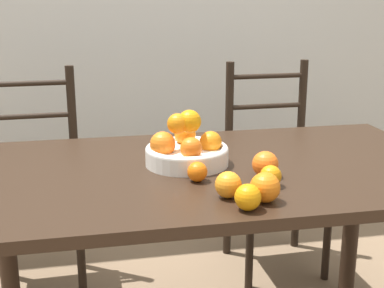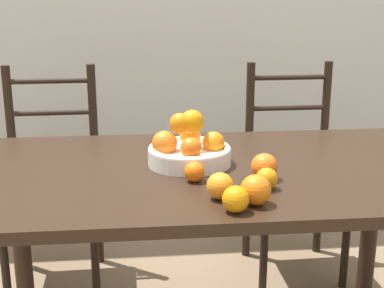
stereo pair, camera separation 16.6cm
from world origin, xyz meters
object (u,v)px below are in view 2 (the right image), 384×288
(chair_left, at_px, (52,183))
(chair_right, at_px, (293,175))
(orange_loose_4, at_px, (256,190))
(orange_loose_5, at_px, (236,199))
(fruit_bowl, at_px, (189,149))
(orange_loose_2, at_px, (267,179))
(orange_loose_3, at_px, (264,166))
(orange_loose_0, at_px, (220,186))
(orange_loose_1, at_px, (194,172))

(chair_left, xyz_separation_m, chair_right, (1.13, 0.00, 0.00))
(orange_loose_4, bearing_deg, chair_right, 68.03)
(orange_loose_5, relative_size, chair_right, 0.07)
(fruit_bowl, distance_m, orange_loose_5, 0.42)
(chair_right, bearing_deg, chair_left, 179.09)
(orange_loose_2, bearing_deg, orange_loose_3, 81.53)
(orange_loose_5, bearing_deg, orange_loose_4, 36.33)
(orange_loose_2, distance_m, chair_left, 1.25)
(fruit_bowl, bearing_deg, chair_left, 129.67)
(orange_loose_0, xyz_separation_m, orange_loose_3, (0.16, 0.15, 0.00))
(orange_loose_4, relative_size, orange_loose_5, 1.17)
(chair_left, bearing_deg, chair_right, -1.47)
(fruit_bowl, xyz_separation_m, orange_loose_3, (0.21, -0.17, -0.01))
(orange_loose_4, bearing_deg, orange_loose_3, 70.62)
(orange_loose_3, bearing_deg, orange_loose_2, -98.47)
(orange_loose_3, bearing_deg, chair_right, 67.45)
(orange_loose_0, distance_m, orange_loose_5, 0.10)
(chair_left, bearing_deg, orange_loose_0, -59.67)
(orange_loose_5, distance_m, chair_left, 1.31)
(orange_loose_1, xyz_separation_m, orange_loose_5, (0.08, -0.24, 0.00))
(orange_loose_4, xyz_separation_m, chair_left, (-0.71, 1.05, -0.33))
(fruit_bowl, height_order, orange_loose_5, fruit_bowl)
(orange_loose_3, bearing_deg, orange_loose_5, -118.34)
(orange_loose_0, height_order, orange_loose_4, orange_loose_4)
(orange_loose_2, relative_size, orange_loose_5, 0.90)
(fruit_bowl, height_order, orange_loose_2, fruit_bowl)
(fruit_bowl, xyz_separation_m, chair_right, (0.57, 0.68, -0.34))
(fruit_bowl, xyz_separation_m, orange_loose_4, (0.14, -0.37, -0.01))
(orange_loose_0, xyz_separation_m, orange_loose_1, (-0.06, 0.15, -0.01))
(orange_loose_0, distance_m, orange_loose_4, 0.10)
(fruit_bowl, height_order, orange_loose_4, fruit_bowl)
(orange_loose_1, distance_m, orange_loose_4, 0.24)
(orange_loose_1, relative_size, chair_right, 0.06)
(orange_loose_0, relative_size, orange_loose_3, 0.92)
(fruit_bowl, bearing_deg, orange_loose_0, -80.23)
(orange_loose_4, bearing_deg, orange_loose_2, 63.19)
(orange_loose_2, relative_size, chair_right, 0.06)
(orange_loose_2, relative_size, chair_left, 0.06)
(orange_loose_5, xyz_separation_m, chair_right, (0.48, 1.09, -0.32))
(orange_loose_2, bearing_deg, orange_loose_0, -157.00)
(orange_loose_3, xyz_separation_m, chair_left, (-0.78, 0.85, -0.33))
(fruit_bowl, xyz_separation_m, chair_left, (-0.56, 0.68, -0.34))
(orange_loose_4, relative_size, chair_right, 0.08)
(orange_loose_4, height_order, chair_right, chair_right)
(orange_loose_2, xyz_separation_m, chair_right, (0.37, 0.94, -0.32))
(orange_loose_1, xyz_separation_m, chair_left, (-0.56, 0.85, -0.32))
(chair_left, bearing_deg, orange_loose_5, -60.95)
(orange_loose_3, height_order, chair_left, chair_left)
(orange_loose_3, height_order, orange_loose_5, orange_loose_3)
(chair_right, bearing_deg, orange_loose_1, -124.54)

